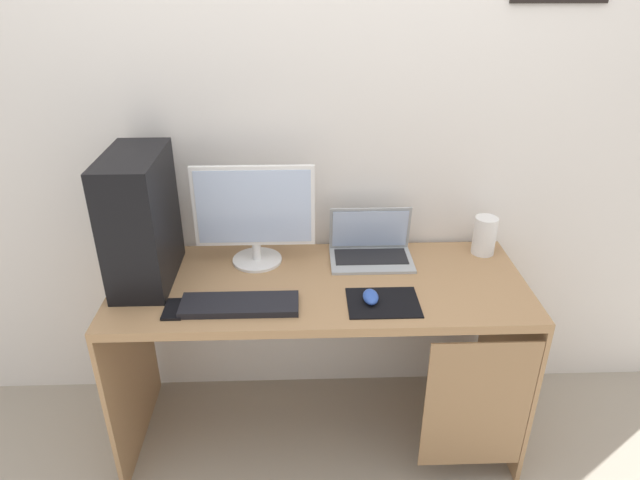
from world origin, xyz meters
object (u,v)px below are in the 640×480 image
(pc_tower, at_px, (140,219))
(cell_phone, at_px, (174,309))
(mouse_left, at_px, (371,297))
(monitor, at_px, (254,215))
(keyboard, at_px, (240,305))
(speaker, at_px, (485,236))
(laptop, at_px, (371,249))

(pc_tower, relative_size, cell_phone, 3.86)
(mouse_left, bearing_deg, monitor, 144.27)
(pc_tower, distance_m, mouse_left, 0.90)
(mouse_left, bearing_deg, cell_phone, -177.53)
(monitor, bearing_deg, keyboard, -96.91)
(monitor, bearing_deg, speaker, 2.92)
(speaker, relative_size, mouse_left, 1.69)
(mouse_left, bearing_deg, pc_tower, 166.66)
(laptop, distance_m, speaker, 0.48)
(monitor, height_order, laptop, monitor)
(monitor, bearing_deg, cell_phone, -128.56)
(keyboard, distance_m, mouse_left, 0.47)
(keyboard, bearing_deg, monitor, 83.09)
(monitor, relative_size, cell_phone, 3.66)
(pc_tower, xyz_separation_m, laptop, (0.88, 0.13, -0.21))
(pc_tower, height_order, keyboard, pc_tower)
(monitor, relative_size, laptop, 1.41)
(laptop, height_order, mouse_left, laptop)
(cell_phone, bearing_deg, monitor, 51.44)
(pc_tower, distance_m, laptop, 0.91)
(monitor, bearing_deg, pc_tower, -164.98)
(mouse_left, distance_m, cell_phone, 0.70)
(keyboard, height_order, mouse_left, mouse_left)
(laptop, xyz_separation_m, keyboard, (-0.51, -0.35, -0.03))
(pc_tower, bearing_deg, mouse_left, -13.34)
(pc_tower, xyz_separation_m, monitor, (0.41, 0.11, -0.04))
(laptop, relative_size, speaker, 2.07)
(speaker, relative_size, keyboard, 0.39)
(speaker, distance_m, keyboard, 1.06)
(laptop, bearing_deg, monitor, -177.55)
(laptop, distance_m, keyboard, 0.62)
(pc_tower, relative_size, keyboard, 1.20)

